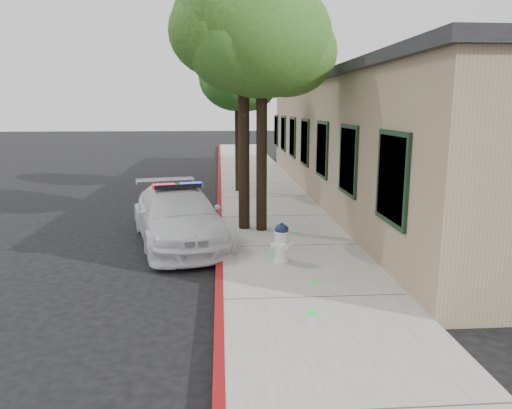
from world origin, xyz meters
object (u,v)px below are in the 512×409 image
object	(u,v)px
clapboard_building	(411,139)
police_car	(178,216)
street_tree_near	(262,44)
street_tree_mid	(244,30)
street_tree_far	(239,81)
fire_hydrant	(282,243)

from	to	relation	value
clapboard_building	police_car	xyz separation A→B (m)	(-7.59, -5.09, -1.46)
clapboard_building	street_tree_near	bearing A→B (deg)	-140.75
street_tree_mid	clapboard_building	bearing A→B (deg)	35.73
clapboard_building	street_tree_far	distance (m)	6.33
police_car	street_tree_mid	size ratio (longest dim) A/B	0.76
street_tree_near	street_tree_mid	xyz separation A→B (m)	(-0.42, 0.24, 0.35)
clapboard_building	police_car	size ratio (longest dim) A/B	4.28
police_car	fire_hydrant	size ratio (longest dim) A/B	6.16
clapboard_building	fire_hydrant	world-z (taller)	clapboard_building
clapboard_building	street_tree_mid	bearing A→B (deg)	-144.27
fire_hydrant	street_tree_near	world-z (taller)	street_tree_near
police_car	street_tree_far	distance (m)	7.45
clapboard_building	fire_hydrant	size ratio (longest dim) A/B	26.36
police_car	street_tree_mid	xyz separation A→B (m)	(1.62, 0.79, 4.33)
street_tree_near	police_car	bearing A→B (deg)	-165.02
clapboard_building	street_tree_near	distance (m)	7.61
street_tree_far	fire_hydrant	bearing A→B (deg)	-86.68
police_car	street_tree_near	size ratio (longest dim) A/B	0.81
fire_hydrant	street_tree_near	bearing A→B (deg)	81.08
clapboard_building	police_car	bearing A→B (deg)	-146.18
street_tree_near	street_tree_far	distance (m)	5.87
police_car	street_tree_far	bearing A→B (deg)	60.90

